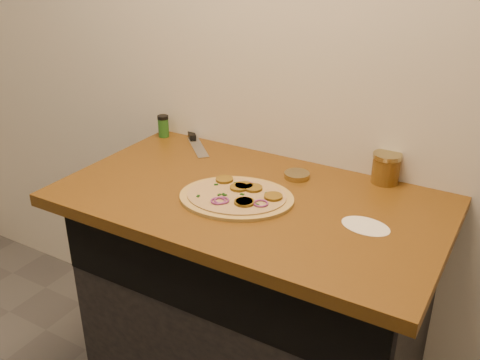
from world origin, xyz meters
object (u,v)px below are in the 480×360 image
Objects in this scene: salsa_jar at (386,168)px; spice_shaker at (163,126)px; chefs_knife at (194,139)px; pizza at (237,197)px.

salsa_jar reaches higher than spice_shaker.
chefs_knife is at bearing -179.54° from salsa_jar.
spice_shaker is (-0.53, 0.32, 0.04)m from pizza.
pizza is 0.53m from chefs_knife.
chefs_knife is 0.76m from salsa_jar.
pizza is 4.32× the size of salsa_jar.
salsa_jar reaches higher than chefs_knife.
salsa_jar is 0.88m from spice_shaker.
spice_shaker is at bearing 148.86° from pizza.
salsa_jar reaches higher than pizza.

